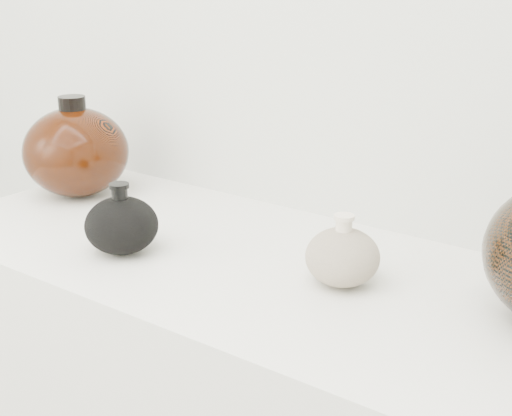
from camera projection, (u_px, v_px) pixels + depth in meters
The scene contains 3 objects.
black_gourd_vase at pixel (122, 225), 1.16m from camera, with size 0.15×0.15×0.12m.
cream_gourd_vase at pixel (343, 256), 1.05m from camera, with size 0.12×0.12×0.11m.
left_round_pot at pixel (76, 151), 1.44m from camera, with size 0.27×0.27×0.20m.
Camera 1 is at (0.63, 0.10, 1.36)m, focal length 50.00 mm.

